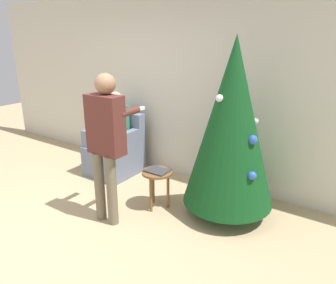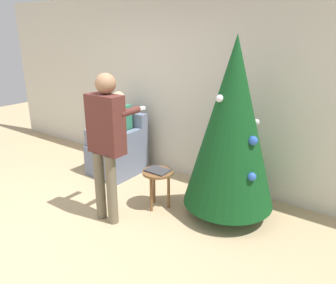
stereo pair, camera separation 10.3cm
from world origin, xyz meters
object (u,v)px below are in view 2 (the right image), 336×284
at_px(christmas_tree, 232,124).
at_px(person_seated, 116,129).
at_px(person_standing, 106,135).
at_px(side_stool, 158,177).
at_px(armchair, 118,151).

bearing_deg(christmas_tree, person_seated, 175.76).
height_order(christmas_tree, person_standing, christmas_tree).
height_order(person_seated, side_stool, person_seated).
distance_m(christmas_tree, person_seated, 2.05).
distance_m(christmas_tree, side_stool, 1.15).
bearing_deg(person_seated, side_stool, -22.76).
xyz_separation_m(armchair, side_stool, (1.20, -0.53, 0.06)).
relative_size(armchair, side_stool, 1.89).
xyz_separation_m(christmas_tree, person_seated, (-2.00, 0.15, -0.43)).
xyz_separation_m(christmas_tree, side_stool, (-0.80, -0.36, -0.74)).
relative_size(christmas_tree, side_stool, 4.29).
bearing_deg(side_stool, christmas_tree, 24.08).
height_order(christmas_tree, side_stool, christmas_tree).
relative_size(person_standing, side_stool, 3.49).
height_order(christmas_tree, armchair, christmas_tree).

